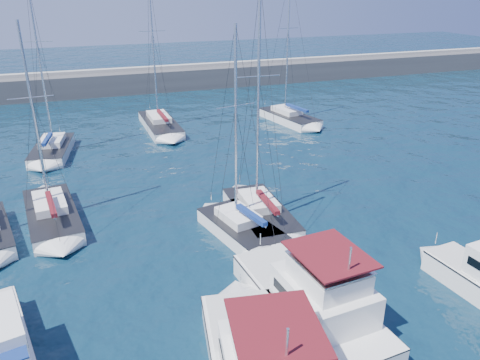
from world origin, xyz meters
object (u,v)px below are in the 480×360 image
object	(u,v)px
sailboat_back_a	(52,149)
sailboat_back_b	(160,124)
sailboat_mid_c	(241,228)
sailboat_mid_b	(52,215)
sailboat_mid_d	(260,213)
motor_yacht_stbd_inner	(314,302)
sailboat_back_c	(289,117)

from	to	relation	value
sailboat_back_a	sailboat_back_b	size ratio (longest dim) A/B	0.99
sailboat_mid_c	sailboat_mid_b	bearing A→B (deg)	139.18
sailboat_mid_d	sailboat_back_b	xyz separation A→B (m)	(-2.23, 23.57, -0.01)
motor_yacht_stbd_inner	sailboat_back_b	distance (m)	34.00
sailboat_back_b	sailboat_mid_d	bearing A→B (deg)	-85.41
sailboat_mid_b	sailboat_mid_d	world-z (taller)	sailboat_mid_d
sailboat_mid_b	sailboat_back_b	xyz separation A→B (m)	(11.01, 19.05, 0.02)
motor_yacht_stbd_inner	sailboat_back_a	bearing A→B (deg)	107.63
sailboat_mid_c	sailboat_back_a	bearing A→B (deg)	106.69
sailboat_mid_b	sailboat_mid_c	distance (m)	12.83
sailboat_back_c	sailboat_back_b	bearing A→B (deg)	160.48
sailboat_back_a	sailboat_mid_b	bearing A→B (deg)	-80.27
sailboat_mid_d	sailboat_back_b	bearing A→B (deg)	97.53
sailboat_back_a	sailboat_back_b	world-z (taller)	sailboat_back_b
sailboat_mid_b	sailboat_back_b	distance (m)	22.00
motor_yacht_stbd_inner	sailboat_mid_c	world-z (taller)	sailboat_mid_c
sailboat_mid_d	sailboat_back_a	size ratio (longest dim) A/B	0.94
sailboat_mid_c	sailboat_back_a	xyz separation A→B (m)	(-11.38, 20.25, 0.02)
sailboat_mid_b	sailboat_mid_d	xyz separation A→B (m)	(13.24, -4.52, 0.03)
sailboat_mid_c	sailboat_back_a	distance (m)	23.23
motor_yacht_stbd_inner	sailboat_mid_b	size ratio (longest dim) A/B	0.73
sailboat_back_b	sailboat_back_a	bearing A→B (deg)	-157.14
sailboat_mid_d	sailboat_back_c	xyz separation A→B (m)	(12.32, 21.37, 0.01)
sailboat_mid_b	sailboat_mid_c	bearing A→B (deg)	-34.76
sailboat_back_a	sailboat_back_c	xyz separation A→B (m)	(25.62, 2.66, -0.01)
sailboat_back_c	motor_yacht_stbd_inner	bearing A→B (deg)	-124.51
sailboat_mid_b	sailboat_back_c	world-z (taller)	sailboat_back_c
motor_yacht_stbd_inner	sailboat_mid_b	distance (m)	18.97
motor_yacht_stbd_inner	sailboat_back_b	xyz separation A→B (m)	(-0.67, 33.99, -0.61)
sailboat_mid_b	sailboat_back_a	distance (m)	14.20
sailboat_mid_b	sailboat_back_b	size ratio (longest dim) A/B	0.80
sailboat_mid_c	sailboat_back_c	xyz separation A→B (m)	(14.24, 22.91, 0.02)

